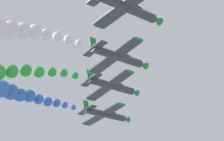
% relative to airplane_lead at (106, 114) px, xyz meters
% --- Properties ---
extents(airplane_lead, '(9.43, 10.35, 2.99)m').
position_rel_airplane_lead_xyz_m(airplane_lead, '(0.00, 0.00, 0.00)').
color(airplane_lead, '#333842').
extents(smoke_trail_lead, '(3.82, 16.49, 2.54)m').
position_rel_airplane_lead_xyz_m(smoke_trail_lead, '(1.24, -18.05, -0.29)').
color(smoke_trail_lead, blue).
extents(airplane_left_inner, '(9.32, 10.35, 3.25)m').
position_rel_airplane_lead_xyz_m(airplane_left_inner, '(8.85, -6.70, 1.68)').
color(airplane_left_inner, '#333842').
extents(airplane_right_inner, '(9.33, 10.35, 3.23)m').
position_rel_airplane_lead_xyz_m(airplane_right_inner, '(16.50, -12.67, 2.82)').
color(airplane_right_inner, '#333842').
extents(airplane_left_outer, '(9.45, 10.35, 2.95)m').
position_rel_airplane_lead_xyz_m(airplane_left_outer, '(25.81, -19.93, 4.38)').
color(airplane_left_outer, '#333842').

